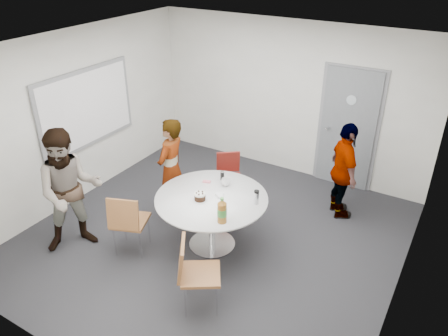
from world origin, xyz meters
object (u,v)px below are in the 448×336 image
Objects in this scene: table at (212,205)px; person_main at (171,169)px; chair_near_right at (192,268)px; chair_far at (229,172)px; person_right at (344,171)px; whiteboard at (87,108)px; door at (348,129)px; chair_near_left at (127,219)px; person_left at (70,191)px.

table is 0.96× the size of person_main.
chair_near_right is 2.40m from chair_far.
chair_near_right is at bearing 127.64° from person_right.
whiteboard reaches higher than person_main.
door is 1.12× the size of whiteboard.
person_right is (1.69, 0.49, 0.26)m from chair_far.
chair_near_left is 1.00× the size of chair_near_right.
whiteboard is at bearing 126.46° from chair_near_left.
table is 0.86× the size of person_left.
chair_far is at bearing 71.37° from person_right.
person_main is at bearing 158.58° from table.
person_right is at bearing 113.78° from person_main.
chair_near_right is 0.53× the size of person_left.
chair_near_left is 1.12m from person_main.
chair_near_right is at bearing 36.94° from person_main.
whiteboard is at bearing -147.34° from door.
door is at bearing -19.56° from person_right.
person_right is at bearing -74.75° from door.
person_main is 1.48m from person_left.
person_main is (-1.96, -2.26, -0.23)m from door.
door reaches higher than chair_near_right.
chair_near_right is (-0.60, -3.71, -0.46)m from door.
person_main is at bearing 11.81° from person_left.
whiteboard is 1.69m from person_left.
person_left reaches higher than chair_near_right.
door is 2.57× the size of chair_far.
table is 0.99× the size of person_right.
person_right reaches higher than chair_near_left.
chair_far is 1.01m from person_main.
table is at bearing -8.04° from whiteboard.
whiteboard is (-3.56, -2.28, 0.42)m from door.
chair_near_right is at bearing -54.73° from person_left.
person_left is 1.15× the size of person_right.
door reaches higher than whiteboard.
person_main is 0.90× the size of person_left.
table is 2.10m from person_right.
chair_near_left is 1.13× the size of chair_far.
door reaches higher than person_main.
chair_near_right reaches higher than chair_far.
person_left is at bearing 175.25° from chair_near_left.
person_main is at bearing -169.46° from chair_near_right.
table is 1.27m from chair_far.
table is (2.56, -0.36, -0.76)m from whiteboard.
person_main is (-1.36, 1.44, 0.23)m from chair_near_right.
whiteboard reaches higher than chair_near_right.
whiteboard is at bearing -148.54° from chair_near_right.
chair_near_left is at bearing -141.01° from table.
table is at bearing -110.66° from door.
person_left reaches higher than chair_near_left.
chair_near_right is 1.12× the size of chair_far.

